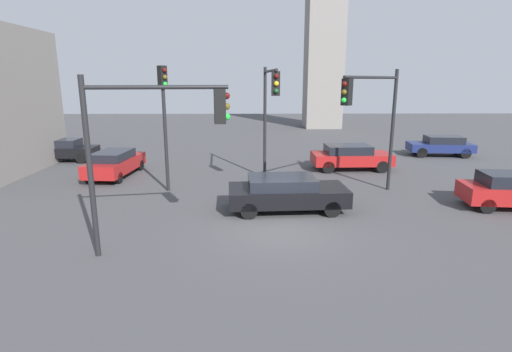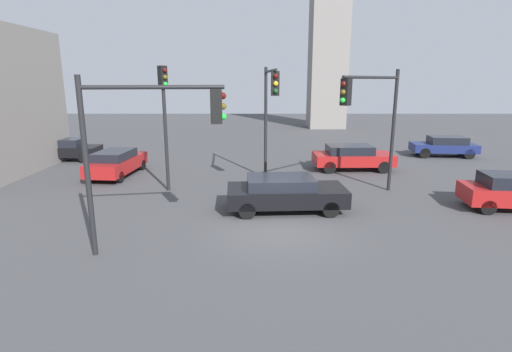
{
  "view_description": "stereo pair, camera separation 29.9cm",
  "coord_description": "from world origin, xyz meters",
  "px_view_note": "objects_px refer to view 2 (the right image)",
  "views": [
    {
      "loc": [
        -1.08,
        -13.12,
        5.09
      ],
      "look_at": [
        -0.82,
        2.65,
        1.29
      ],
      "focal_mm": 27.81,
      "sensor_mm": 36.0,
      "label": 1
    },
    {
      "loc": [
        -0.78,
        -13.12,
        5.09
      ],
      "look_at": [
        -0.82,
        2.65,
        1.29
      ],
      "focal_mm": 27.81,
      "sensor_mm": 36.0,
      "label": 2
    }
  ],
  "objects_px": {
    "traffic_light_2": "(271,101)",
    "traffic_light_1": "(374,108)",
    "traffic_light_3": "(166,106)",
    "car_4": "(69,149)",
    "car_0": "(118,162)",
    "car_5": "(286,192)",
    "car_2": "(446,146)",
    "car_1": "(353,157)",
    "traffic_light_0": "(152,129)"
  },
  "relations": [
    {
      "from": "traffic_light_3",
      "to": "car_4",
      "type": "bearing_deg",
      "value": -176.91
    },
    {
      "from": "traffic_light_1",
      "to": "car_1",
      "type": "bearing_deg",
      "value": -142.06
    },
    {
      "from": "car_2",
      "to": "traffic_light_2",
      "type": "bearing_deg",
      "value": 39.03
    },
    {
      "from": "traffic_light_3",
      "to": "car_0",
      "type": "xyz_separation_m",
      "value": [
        -3.45,
        2.93,
        -3.21
      ]
    },
    {
      "from": "car_0",
      "to": "car_1",
      "type": "bearing_deg",
      "value": -78.35
    },
    {
      "from": "traffic_light_2",
      "to": "traffic_light_1",
      "type": "bearing_deg",
      "value": 58.9
    },
    {
      "from": "car_4",
      "to": "traffic_light_1",
      "type": "bearing_deg",
      "value": -26.65
    },
    {
      "from": "car_2",
      "to": "car_5",
      "type": "height_order",
      "value": "car_2"
    },
    {
      "from": "car_2",
      "to": "car_5",
      "type": "distance_m",
      "value": 16.53
    },
    {
      "from": "car_1",
      "to": "car_5",
      "type": "distance_m",
      "value": 8.65
    },
    {
      "from": "traffic_light_2",
      "to": "car_4",
      "type": "xyz_separation_m",
      "value": [
        -12.93,
        6.49,
        -3.39
      ]
    },
    {
      "from": "car_4",
      "to": "car_5",
      "type": "bearing_deg",
      "value": -37.23
    },
    {
      "from": "traffic_light_0",
      "to": "car_2",
      "type": "height_order",
      "value": "traffic_light_0"
    },
    {
      "from": "car_1",
      "to": "car_4",
      "type": "height_order",
      "value": "car_1"
    },
    {
      "from": "traffic_light_3",
      "to": "car_0",
      "type": "distance_m",
      "value": 5.55
    },
    {
      "from": "traffic_light_2",
      "to": "car_1",
      "type": "distance_m",
      "value": 7.02
    },
    {
      "from": "car_0",
      "to": "car_1",
      "type": "distance_m",
      "value": 13.28
    },
    {
      "from": "car_0",
      "to": "car_5",
      "type": "bearing_deg",
      "value": -118.89
    },
    {
      "from": "traffic_light_3",
      "to": "traffic_light_2",
      "type": "bearing_deg",
      "value": 53.24
    },
    {
      "from": "traffic_light_3",
      "to": "car_1",
      "type": "xyz_separation_m",
      "value": [
        9.75,
        4.42,
        -3.19
      ]
    },
    {
      "from": "traffic_light_2",
      "to": "car_2",
      "type": "relative_size",
      "value": 1.32
    },
    {
      "from": "traffic_light_1",
      "to": "traffic_light_3",
      "type": "relative_size",
      "value": 0.97
    },
    {
      "from": "traffic_light_3",
      "to": "car_5",
      "type": "height_order",
      "value": "traffic_light_3"
    },
    {
      "from": "car_0",
      "to": "car_2",
      "type": "xyz_separation_m",
      "value": [
        20.53,
        5.68,
        -0.01
      ]
    },
    {
      "from": "traffic_light_2",
      "to": "traffic_light_0",
      "type": "bearing_deg",
      "value": -30.04
    },
    {
      "from": "traffic_light_2",
      "to": "car_0",
      "type": "distance_m",
      "value": 9.2
    },
    {
      "from": "car_0",
      "to": "car_5",
      "type": "height_order",
      "value": "car_0"
    },
    {
      "from": "traffic_light_0",
      "to": "traffic_light_3",
      "type": "relative_size",
      "value": 0.92
    },
    {
      "from": "car_2",
      "to": "car_0",
      "type": "bearing_deg",
      "value": 21.75
    },
    {
      "from": "traffic_light_1",
      "to": "car_2",
      "type": "bearing_deg",
      "value": -174.04
    },
    {
      "from": "traffic_light_2",
      "to": "car_4",
      "type": "bearing_deg",
      "value": -120.99
    },
    {
      "from": "traffic_light_2",
      "to": "traffic_light_3",
      "type": "xyz_separation_m",
      "value": [
        -4.81,
        -0.72,
        -0.18
      ]
    },
    {
      "from": "car_0",
      "to": "car_2",
      "type": "bearing_deg",
      "value": -69.31
    },
    {
      "from": "traffic_light_0",
      "to": "traffic_light_1",
      "type": "bearing_deg",
      "value": 25.17
    },
    {
      "from": "traffic_light_1",
      "to": "car_1",
      "type": "xyz_separation_m",
      "value": [
        0.67,
        5.84,
        -3.19
      ]
    },
    {
      "from": "car_2",
      "to": "traffic_light_0",
      "type": "bearing_deg",
      "value": 50.5
    },
    {
      "from": "car_2",
      "to": "car_5",
      "type": "relative_size",
      "value": 0.91
    },
    {
      "from": "car_1",
      "to": "car_0",
      "type": "bearing_deg",
      "value": -174.68
    },
    {
      "from": "traffic_light_0",
      "to": "traffic_light_1",
      "type": "distance_m",
      "value": 9.61
    },
    {
      "from": "traffic_light_1",
      "to": "car_4",
      "type": "relative_size",
      "value": 1.43
    },
    {
      "from": "car_5",
      "to": "car_1",
      "type": "bearing_deg",
      "value": 56.13
    },
    {
      "from": "car_2",
      "to": "car_5",
      "type": "xyz_separation_m",
      "value": [
        -11.76,
        -11.62,
        0.0
      ]
    },
    {
      "from": "car_0",
      "to": "car_1",
      "type": "height_order",
      "value": "car_1"
    },
    {
      "from": "traffic_light_1",
      "to": "car_5",
      "type": "relative_size",
      "value": 1.17
    },
    {
      "from": "traffic_light_2",
      "to": "car_5",
      "type": "height_order",
      "value": "traffic_light_2"
    },
    {
      "from": "traffic_light_1",
      "to": "traffic_light_2",
      "type": "distance_m",
      "value": 4.78
    },
    {
      "from": "traffic_light_0",
      "to": "car_4",
      "type": "height_order",
      "value": "traffic_light_0"
    },
    {
      "from": "traffic_light_1",
      "to": "car_5",
      "type": "distance_m",
      "value": 5.2
    },
    {
      "from": "traffic_light_1",
      "to": "car_0",
      "type": "distance_m",
      "value": 13.65
    },
    {
      "from": "traffic_light_0",
      "to": "car_2",
      "type": "distance_m",
      "value": 22.41
    }
  ]
}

